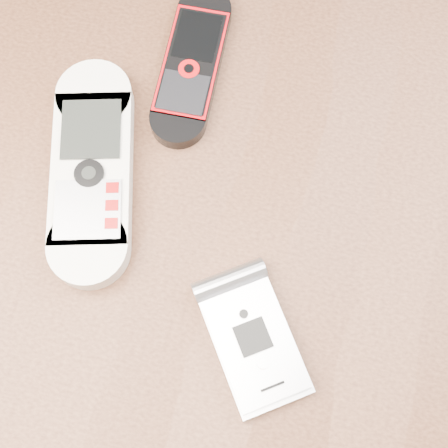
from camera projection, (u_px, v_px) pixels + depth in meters
ground at (221, 343)px, 1.19m from camera, size 4.00×4.00×0.00m
table at (219, 260)px, 0.57m from camera, size 1.20×0.80×0.75m
nokia_white at (92, 170)px, 0.48m from camera, size 0.10×0.19×0.02m
nokia_black_red at (192, 64)px, 0.51m from camera, size 0.05×0.15×0.01m
motorola_razr at (254, 342)px, 0.44m from camera, size 0.10×0.12×0.02m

